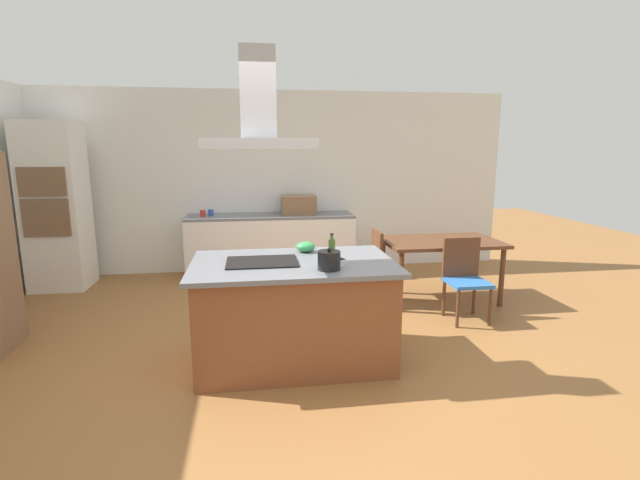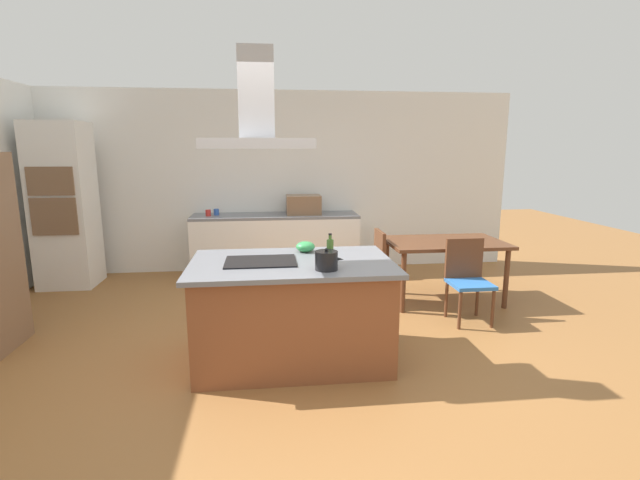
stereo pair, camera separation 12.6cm
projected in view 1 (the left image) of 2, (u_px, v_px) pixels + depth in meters
name	position (u px, v px, depth m)	size (l,w,h in m)	color
ground	(283.00, 304.00, 5.57)	(16.00, 16.00, 0.00)	#936033
wall_back	(274.00, 182.00, 7.00)	(7.20, 0.10, 2.70)	white
kitchen_island	(294.00, 311.00, 4.02)	(1.74, 1.10, 0.90)	brown
cooktop	(262.00, 262.00, 3.90)	(0.60, 0.44, 0.01)	black
tea_kettle	(329.00, 260.00, 3.65)	(0.23, 0.18, 0.18)	black
olive_oil_bottle	(332.00, 250.00, 3.87)	(0.06, 0.06, 0.25)	#47722D
mixing_bowl	(306.00, 247.00, 4.29)	(0.18, 0.18, 0.10)	#33934C
back_counter	(271.00, 245.00, 6.81)	(2.43, 0.62, 0.90)	white
countertop_microwave	(298.00, 205.00, 6.75)	(0.50, 0.38, 0.28)	brown
coffee_mug_red	(203.00, 213.00, 6.54)	(0.08, 0.08, 0.09)	red
coffee_mug_blue	(211.00, 212.00, 6.63)	(0.08, 0.08, 0.09)	#2D56B2
wall_oven_stack	(56.00, 207.00, 6.05)	(0.70, 0.66, 2.20)	white
dining_table	(441.00, 247.00, 5.63)	(1.40, 0.90, 0.75)	#59331E
chair_at_left_end	(368.00, 262.00, 5.53)	(0.42, 0.42, 0.89)	#2D6BB7
chair_facing_island	(464.00, 274.00, 5.02)	(0.42, 0.42, 0.89)	#2D6BB7
range_hood	(258.00, 117.00, 3.66)	(0.90, 0.55, 0.78)	#ADADB2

